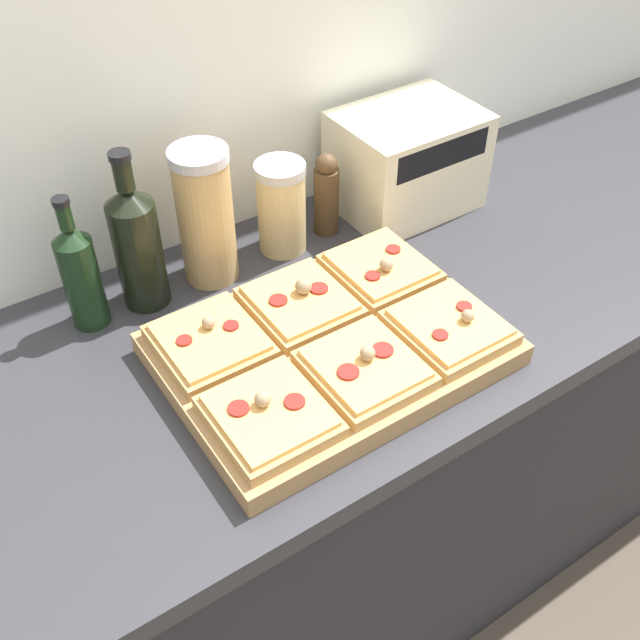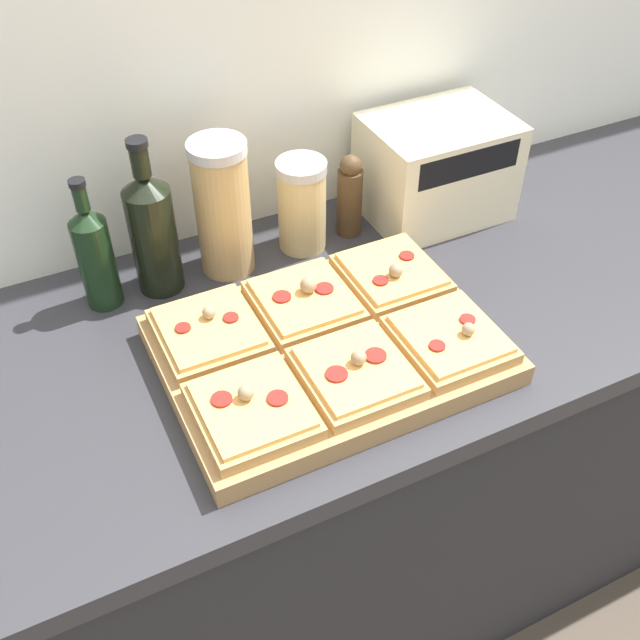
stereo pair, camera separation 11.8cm
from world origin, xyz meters
name	(u,v)px [view 1 (the left image)]	position (x,y,z in m)	size (l,w,h in m)	color
wall_back	(209,37)	(0.00, 0.67, 1.25)	(6.00, 0.06, 2.50)	silver
kitchen_counter	(325,471)	(0.00, 0.32, 0.44)	(2.63, 0.67, 0.89)	#232328
cutting_board	(330,349)	(-0.05, 0.23, 0.91)	(0.52, 0.38, 0.04)	#A37A4C
pizza_slice_back_left	(209,341)	(-0.22, 0.32, 0.94)	(0.16, 0.17, 0.05)	tan
pizza_slice_back_center	(300,302)	(-0.05, 0.32, 0.94)	(0.16, 0.17, 0.06)	tan
pizza_slice_back_right	(380,268)	(0.11, 0.32, 0.94)	(0.16, 0.17, 0.05)	tan
pizza_slice_front_left	(269,415)	(-0.22, 0.14, 0.94)	(0.16, 0.17, 0.05)	tan
pizza_slice_front_center	(365,368)	(-0.05, 0.14, 0.94)	(0.16, 0.17, 0.05)	tan
pizza_slice_front_right	(449,326)	(0.11, 0.14, 0.94)	(0.16, 0.17, 0.05)	tan
olive_oil_bottle	(80,275)	(-0.34, 0.53, 0.99)	(0.06, 0.06, 0.24)	black
wine_bottle	(137,244)	(-0.24, 0.53, 1.01)	(0.08, 0.08, 0.29)	black
grain_jar_tall	(206,216)	(-0.11, 0.53, 1.01)	(0.10, 0.10, 0.25)	tan
grain_jar_short	(281,207)	(0.04, 0.53, 0.98)	(0.09, 0.09, 0.18)	tan
pepper_mill	(326,195)	(0.14, 0.53, 0.97)	(0.05, 0.05, 0.17)	#47331E
toaster_oven	(407,161)	(0.32, 0.52, 0.99)	(0.29, 0.20, 0.20)	beige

